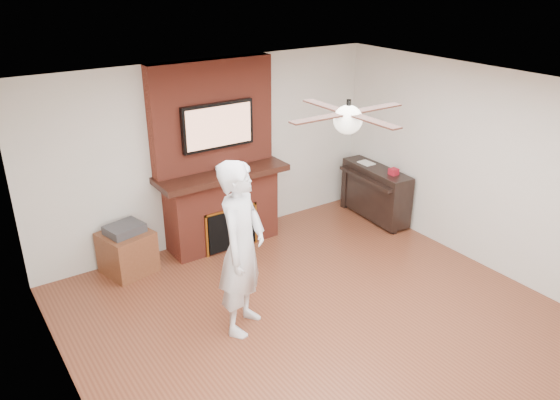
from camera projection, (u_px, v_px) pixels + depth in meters
room_shell at (342, 228)px, 5.25m from camera, size 5.36×5.86×2.86m
fireplace at (219, 175)px, 7.29m from camera, size 1.78×0.64×2.50m
tv at (218, 126)px, 6.98m from camera, size 1.00×0.08×0.60m
ceiling_fan at (348, 119)px, 4.82m from camera, size 1.21×1.21×0.31m
person at (242, 248)px, 5.52m from camera, size 0.83×0.79×1.88m
side_table at (127, 250)px, 6.82m from camera, size 0.68×0.68×0.65m
piano at (375, 191)px, 8.22m from camera, size 0.54×1.26×0.90m
cable_box at (231, 167)px, 7.24m from camera, size 0.38×0.24×0.05m
candle_orange at (213, 248)px, 7.36m from camera, size 0.08×0.08×0.12m
candle_green at (230, 242)px, 7.56m from camera, size 0.07×0.07×0.08m
candle_blue at (235, 241)px, 7.60m from camera, size 0.06×0.06×0.08m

